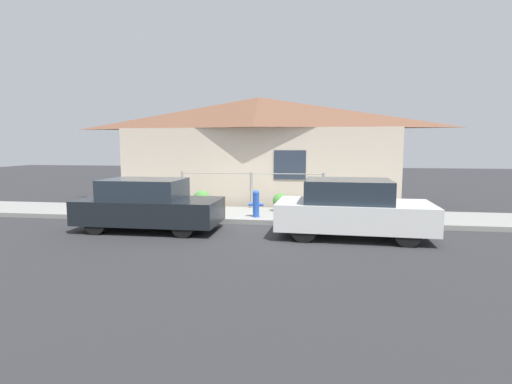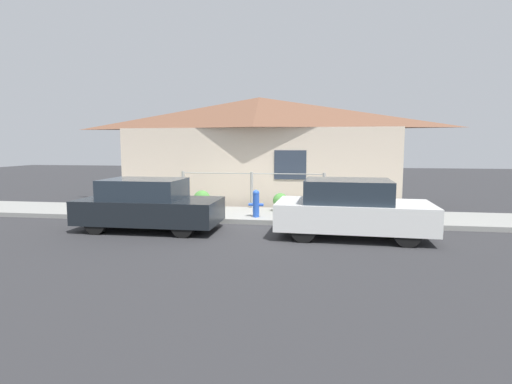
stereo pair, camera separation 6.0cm
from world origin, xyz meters
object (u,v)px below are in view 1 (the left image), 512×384
Objects in this scene: potted_plant_by_fence at (202,199)px; fire_hydrant at (256,203)px; car_right at (352,209)px; potted_plant_near_hydrant at (280,201)px; car_left at (148,205)px.

fire_hydrant is at bearing -28.72° from potted_plant_by_fence.
fire_hydrant is (-2.61, 1.59, -0.14)m from car_right.
car_right reaches higher than fire_hydrant.
fire_hydrant is at bearing 151.01° from car_right.
potted_plant_near_hydrant is at bearing 2.34° from potted_plant_by_fence.
potted_plant_by_fence is at bearing 152.08° from car_right.
potted_plant_by_fence is at bearing 75.80° from car_left.
car_left is 6.38× the size of potted_plant_near_hydrant.
car_right is 3.06m from fire_hydrant.
potted_plant_by_fence is (-2.57, -0.11, 0.03)m from potted_plant_near_hydrant.
car_left reaches higher than potted_plant_near_hydrant.
car_right is 6.51× the size of potted_plant_near_hydrant.
potted_plant_near_hydrant is at bearing 62.86° from fire_hydrant.
car_left is 4.27m from potted_plant_near_hydrant.
car_left is at bearing -177.72° from car_right.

